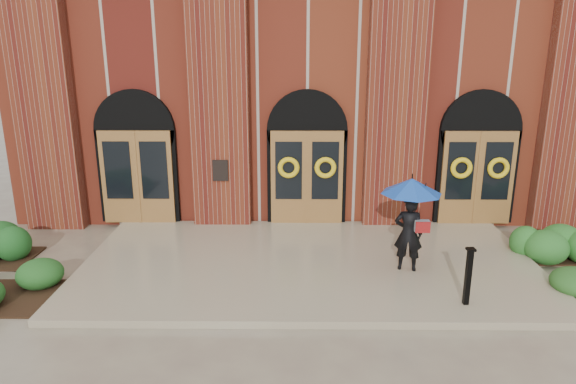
{
  "coord_description": "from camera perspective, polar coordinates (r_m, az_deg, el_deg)",
  "views": [
    {
      "loc": [
        -0.38,
        -10.44,
        4.77
      ],
      "look_at": [
        -0.48,
        1.0,
        1.49
      ],
      "focal_mm": 32.0,
      "sensor_mm": 36.0,
      "label": 1
    }
  ],
  "objects": [
    {
      "name": "ground",
      "position": [
        11.48,
        2.39,
        -8.58
      ],
      "size": [
        90.0,
        90.0,
        0.0
      ],
      "primitive_type": "plane",
      "color": "gray",
      "rests_on": "ground"
    },
    {
      "name": "man_with_umbrella",
      "position": [
        10.91,
        13.45,
        -1.6
      ],
      "size": [
        1.49,
        1.49,
        2.01
      ],
      "rotation": [
        0.0,
        0.0,
        2.93
      ],
      "color": "black",
      "rests_on": "landing"
    },
    {
      "name": "hedge_front_right",
      "position": [
        11.63,
        28.95,
        -8.99
      ],
      "size": [
        1.44,
        1.23,
        0.51
      ],
      "primitive_type": "ellipsoid",
      "color": "#25521D",
      "rests_on": "ground"
    },
    {
      "name": "landing",
      "position": [
        11.59,
        2.37,
        -7.93
      ],
      "size": [
        10.0,
        5.3,
        0.15
      ],
      "primitive_type": "cube",
      "color": "gray",
      "rests_on": "ground"
    },
    {
      "name": "church_building",
      "position": [
        19.27,
        1.68,
        12.2
      ],
      "size": [
        16.2,
        12.53,
        7.0
      ],
      "color": "maroon",
      "rests_on": "ground"
    },
    {
      "name": "hedge_front_left",
      "position": [
        11.51,
        -28.84,
        -9.11
      ],
      "size": [
        1.55,
        1.33,
        0.55
      ],
      "primitive_type": "ellipsoid",
      "color": "#1D4D1A",
      "rests_on": "ground"
    },
    {
      "name": "metal_post",
      "position": [
        10.04,
        19.39,
        -8.71
      ],
      "size": [
        0.16,
        0.16,
        1.11
      ],
      "rotation": [
        0.0,
        0.0,
        0.08
      ],
      "color": "black",
      "rests_on": "landing"
    },
    {
      "name": "hedge_wall_right",
      "position": [
        13.59,
        27.45,
        -4.84
      ],
      "size": [
        2.77,
        1.11,
        0.71
      ],
      "primitive_type": "ellipsoid",
      "color": "#255E21",
      "rests_on": "ground"
    }
  ]
}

